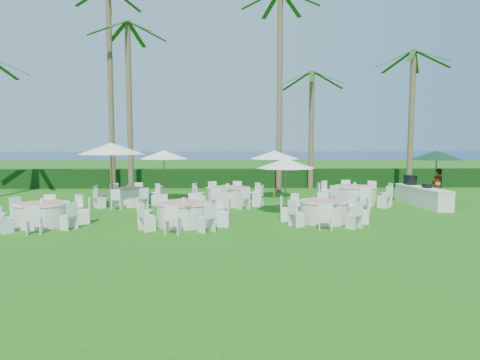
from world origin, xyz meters
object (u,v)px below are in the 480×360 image
object	(u,v)px
staff_person	(437,187)
umbrella_green	(437,155)
banquet_table_b	(184,213)
banquet_table_e	(228,196)
banquet_table_c	(324,211)
umbrella_c	(164,155)
umbrella_a	(111,149)
banquet_table_a	(43,214)
umbrella_d	(274,155)
buffet_table	(422,196)
banquet_table_f	(354,195)
banquet_table_d	(128,196)
umbrella_b	(286,163)

from	to	relation	value
staff_person	umbrella_green	bearing A→B (deg)	-111.22
banquet_table_b	banquet_table_e	size ratio (longest dim) A/B	0.97
banquet_table_c	banquet_table_b	bearing A→B (deg)	-174.86
umbrella_c	umbrella_a	bearing A→B (deg)	-124.16
banquet_table_a	banquet_table_c	xyz separation A→B (m)	(9.76, 0.33, -0.00)
umbrella_d	umbrella_green	world-z (taller)	umbrella_green
umbrella_d	banquet_table_e	bearing A→B (deg)	-138.81
banquet_table_c	umbrella_green	bearing A→B (deg)	34.57
banquet_table_a	buffet_table	size ratio (longest dim) A/B	0.82
umbrella_a	staff_person	xyz separation A→B (m)	(14.61, 0.97, -1.76)
banquet_table_b	staff_person	distance (m)	12.06
banquet_table_f	umbrella_c	world-z (taller)	umbrella_c
banquet_table_a	staff_person	world-z (taller)	staff_person
banquet_table_c	umbrella_d	bearing A→B (deg)	99.60
umbrella_green	banquet_table_b	bearing A→B (deg)	-156.95
banquet_table_e	umbrella_a	distance (m)	5.48
banquet_table_d	umbrella_b	size ratio (longest dim) A/B	1.35
banquet_table_e	umbrella_c	world-z (taller)	umbrella_c
banquet_table_b	banquet_table_c	xyz separation A→B (m)	(4.93, 0.44, -0.01)
umbrella_green	banquet_table_e	bearing A→B (deg)	-179.22
banquet_table_f	umbrella_c	xyz separation A→B (m)	(-9.02, 1.46, 1.82)
umbrella_b	umbrella_green	world-z (taller)	umbrella_green
umbrella_green	umbrella_b	bearing A→B (deg)	-159.22
umbrella_b	umbrella_green	size ratio (longest dim) A/B	0.92
umbrella_a	banquet_table_a	bearing A→B (deg)	-112.14
umbrella_b	staff_person	size ratio (longest dim) A/B	1.37
banquet_table_a	buffet_table	distance (m)	15.62
banquet_table_c	umbrella_d	distance (m)	6.63
banquet_table_b	buffet_table	distance (m)	11.06
umbrella_a	umbrella_green	size ratio (longest dim) A/B	1.14
banquet_table_b	umbrella_d	size ratio (longest dim) A/B	1.27
banquet_table_f	umbrella_d	size ratio (longest dim) A/B	1.35
banquet_table_c	buffet_table	size ratio (longest dim) A/B	0.83
banquet_table_c	banquet_table_e	distance (m)	5.43
banquet_table_e	umbrella_a	size ratio (longest dim) A/B	1.15
banquet_table_d	banquet_table_f	world-z (taller)	banquet_table_f
umbrella_a	buffet_table	world-z (taller)	umbrella_a
banquet_table_e	buffet_table	world-z (taller)	buffet_table
banquet_table_d	buffet_table	distance (m)	13.34
banquet_table_c	umbrella_b	world-z (taller)	umbrella_b
banquet_table_d	buffet_table	bearing A→B (deg)	-2.61
banquet_table_e	umbrella_a	bearing A→B (deg)	-167.48
banquet_table_f	umbrella_a	xyz separation A→B (m)	(-10.82, -1.19, 2.15)
umbrella_a	banquet_table_c	bearing A→B (deg)	-20.35
banquet_table_f	umbrella_c	size ratio (longest dim) A/B	1.36
umbrella_green	umbrella_a	bearing A→B (deg)	-175.22
umbrella_d	umbrella_green	distance (m)	7.60
banquet_table_b	banquet_table_c	size ratio (longest dim) A/B	1.03
banquet_table_a	banquet_table_f	distance (m)	13.06
banquet_table_b	umbrella_a	bearing A→B (deg)	134.07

